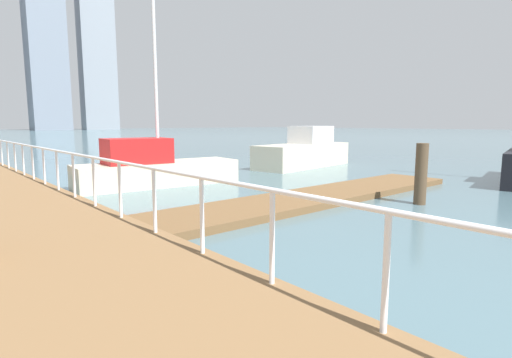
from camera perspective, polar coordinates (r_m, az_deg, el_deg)
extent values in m
plane|color=slate|center=(16.92, -19.82, 0.18)|extent=(300.00, 300.00, 0.00)
cube|color=brown|center=(11.32, 8.23, -2.64)|extent=(11.82, 2.00, 0.18)
cylinder|color=white|center=(3.57, 18.15, -12.73)|extent=(0.06, 0.06, 1.05)
cylinder|color=white|center=(4.39, 2.33, -8.40)|extent=(0.06, 0.06, 1.05)
cylinder|color=white|center=(5.44, -7.76, -5.24)|extent=(0.06, 0.06, 1.05)
cylinder|color=white|center=(6.62, -14.37, -3.05)|extent=(0.06, 0.06, 1.05)
cylinder|color=white|center=(7.86, -18.93, -1.51)|extent=(0.06, 0.06, 1.05)
cylinder|color=white|center=(9.14, -22.22, -0.39)|extent=(0.06, 0.06, 1.05)
cylinder|color=white|center=(10.45, -24.70, 0.45)|extent=(0.06, 0.06, 1.05)
cylinder|color=white|center=(11.77, -26.62, 1.11)|extent=(0.06, 0.06, 1.05)
cylinder|color=white|center=(13.11, -28.15, 1.63)|extent=(0.06, 0.06, 1.05)
cylinder|color=white|center=(14.45, -29.40, 2.05)|extent=(0.06, 0.06, 1.05)
cylinder|color=white|center=(15.80, -30.43, 2.40)|extent=(0.06, 0.06, 1.05)
cylinder|color=white|center=(17.16, -31.30, 2.70)|extent=(0.06, 0.06, 1.05)
cylinder|color=white|center=(18.52, -32.05, 2.95)|extent=(0.06, 0.06, 1.05)
cylinder|color=white|center=(19.88, -32.69, 3.16)|extent=(0.06, 0.06, 1.05)
cylinder|color=white|center=(6.54, -14.53, 1.47)|extent=(0.06, 30.39, 0.06)
cylinder|color=brown|center=(11.48, 22.61, 0.67)|extent=(0.32, 0.32, 1.64)
cube|color=beige|center=(20.07, 6.77, 3.39)|extent=(6.18, 2.74, 1.14)
cube|color=white|center=(20.60, 7.89, 6.31)|extent=(2.24, 1.79, 0.89)
cube|color=beige|center=(14.38, -13.78, 0.75)|extent=(5.73, 2.19, 0.82)
cube|color=red|center=(14.04, -16.72, 3.89)|extent=(2.24, 1.53, 0.85)
cylinder|color=silver|center=(14.43, -14.31, 16.31)|extent=(0.12, 0.12, 6.99)
cube|color=gray|center=(144.48, -28.01, 16.86)|extent=(11.47, 11.97, 53.36)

